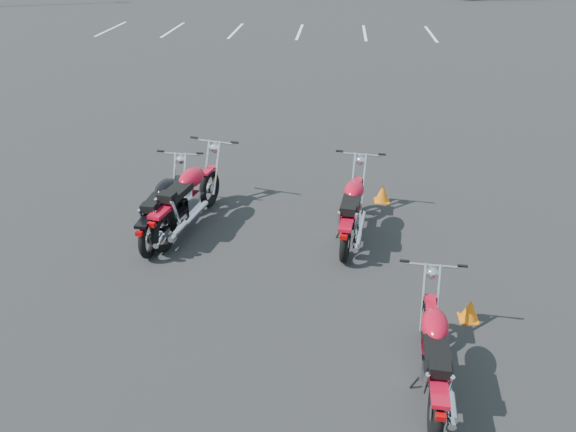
# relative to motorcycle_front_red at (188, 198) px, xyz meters

# --- Properties ---
(ground) EXTENTS (120.00, 120.00, 0.00)m
(ground) POSITION_rel_motorcycle_front_red_xyz_m (1.54, -1.29, -0.54)
(ground) COLOR black
(ground) RESTS_ON ground
(motorcycle_front_red) EXTENTS (1.06, 2.40, 1.18)m
(motorcycle_front_red) POSITION_rel_motorcycle_front_red_xyz_m (0.00, 0.00, 0.00)
(motorcycle_front_red) COLOR black
(motorcycle_front_red) RESTS_ON ground
(motorcycle_second_black) EXTENTS (0.84, 2.17, 1.06)m
(motorcycle_second_black) POSITION_rel_motorcycle_front_red_xyz_m (-0.34, -0.26, -0.05)
(motorcycle_second_black) COLOR black
(motorcycle_second_black) RESTS_ON ground
(motorcycle_third_red) EXTENTS (0.86, 2.23, 1.09)m
(motorcycle_third_red) POSITION_rel_motorcycle_front_red_xyz_m (2.73, -0.10, -0.04)
(motorcycle_third_red) COLOR black
(motorcycle_third_red) RESTS_ON ground
(motorcycle_rear_red) EXTENTS (0.80, 2.07, 1.01)m
(motorcycle_rear_red) POSITION_rel_motorcycle_front_red_xyz_m (3.58, -3.37, -0.08)
(motorcycle_rear_red) COLOR black
(motorcycle_rear_red) RESTS_ON ground
(training_cone_near) EXTENTS (0.28, 0.28, 0.33)m
(training_cone_near) POSITION_rel_motorcycle_front_red_xyz_m (3.32, 1.27, -0.37)
(training_cone_near) COLOR orange
(training_cone_near) RESTS_ON ground
(training_cone_far) EXTENTS (0.25, 0.25, 0.30)m
(training_cone_far) POSITION_rel_motorcycle_front_red_xyz_m (4.25, -2.13, -0.39)
(training_cone_far) COLOR orange
(training_cone_far) RESTS_ON ground
(parking_line_stripes) EXTENTS (15.12, 4.00, 0.01)m
(parking_line_stripes) POSITION_rel_motorcycle_front_red_xyz_m (-0.96, 18.71, -0.53)
(parking_line_stripes) COLOR silver
(parking_line_stripes) RESTS_ON ground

